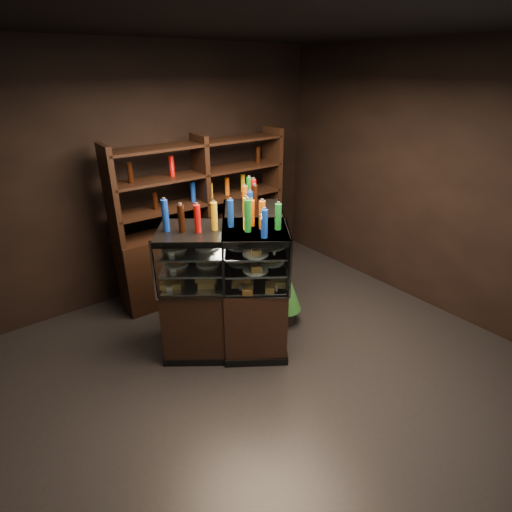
{
  "coord_description": "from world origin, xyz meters",
  "views": [
    {
      "loc": [
        -1.85,
        -2.13,
        2.72
      ],
      "look_at": [
        0.31,
        0.68,
        1.02
      ],
      "focal_mm": 28.0,
      "sensor_mm": 36.0,
      "label": 1
    }
  ],
  "objects": [
    {
      "name": "food_display",
      "position": [
        0.21,
        0.81,
        1.05
      ],
      "size": [
        1.33,
        1.04,
        0.42
      ],
      "color": "#B78F41",
      "rests_on": "display_case"
    },
    {
      "name": "display_case",
      "position": [
        0.2,
        0.82,
        0.46
      ],
      "size": [
        1.7,
        1.38,
        1.36
      ],
      "rotation": [
        0.0,
        0.0,
        0.17
      ],
      "color": "black",
      "rests_on": "ground"
    },
    {
      "name": "ground",
      "position": [
        0.0,
        0.0,
        0.0
      ],
      "size": [
        5.0,
        5.0,
        0.0
      ],
      "primitive_type": "plane",
      "color": "black",
      "rests_on": "ground"
    },
    {
      "name": "bottles_top",
      "position": [
        0.2,
        0.82,
        1.5
      ],
      "size": [
        1.16,
        0.9,
        0.3
      ],
      "color": "yellow",
      "rests_on": "display_case"
    },
    {
      "name": "room_shell",
      "position": [
        0.0,
        0.0,
        1.94
      ],
      "size": [
        5.02,
        5.02,
        3.01
      ],
      "color": "black",
      "rests_on": "ground"
    },
    {
      "name": "potted_conifer",
      "position": [
        0.79,
        0.76,
        0.45
      ],
      "size": [
        0.37,
        0.37,
        0.79
      ],
      "rotation": [
        0.0,
        0.0,
        -0.2
      ],
      "color": "black",
      "rests_on": "ground"
    },
    {
      "name": "back_shelving",
      "position": [
        0.53,
        2.05,
        0.61
      ],
      "size": [
        2.26,
        0.49,
        2.0
      ],
      "rotation": [
        0.0,
        0.0,
        -0.03
      ],
      "color": "black",
      "rests_on": "ground"
    }
  ]
}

